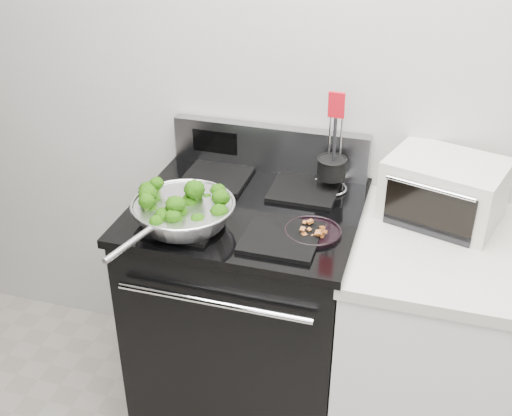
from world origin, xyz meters
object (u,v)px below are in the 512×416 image
at_px(gas_range, 248,310).
at_px(bacon_plate, 313,229).
at_px(utensil_holder, 331,173).
at_px(skillet, 183,212).
at_px(toaster_oven, 444,189).

relative_size(gas_range, bacon_plate, 6.02).
bearing_deg(utensil_holder, bacon_plate, -87.32).
distance_m(gas_range, skillet, 0.57).
bearing_deg(utensil_holder, toaster_oven, -2.03).
distance_m(gas_range, toaster_oven, 0.86).
xyz_separation_m(gas_range, skillet, (-0.16, -0.18, 0.52)).
distance_m(bacon_plate, utensil_holder, 0.32).
height_order(bacon_plate, toaster_oven, toaster_oven).
xyz_separation_m(skillet, bacon_plate, (0.42, 0.07, -0.04)).
bearing_deg(toaster_oven, bacon_plate, -127.62).
bearing_deg(skillet, gas_range, 63.01).
relative_size(bacon_plate, toaster_oven, 0.43).
distance_m(skillet, toaster_oven, 0.89).
height_order(gas_range, utensil_holder, utensil_holder).
distance_m(gas_range, utensil_holder, 0.62).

